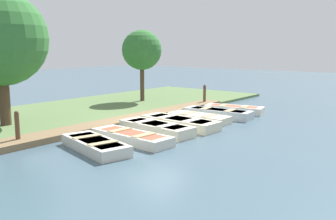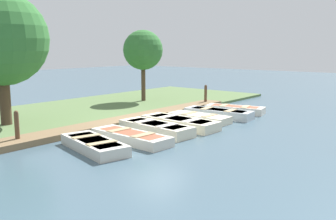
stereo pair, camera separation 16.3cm
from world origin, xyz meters
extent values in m
plane|color=#425B6B|center=(0.00, 0.00, 0.00)|extent=(80.00, 80.00, 0.00)
cube|color=#567042|center=(-5.00, 0.00, 0.07)|extent=(8.00, 24.00, 0.14)
cube|color=brown|center=(-1.51, 0.00, 0.11)|extent=(1.11, 13.51, 0.22)
cube|color=beige|center=(0.91, -4.10, 0.17)|extent=(3.02, 1.67, 0.35)
cube|color=teal|center=(0.91, -4.10, 0.33)|extent=(2.47, 1.33, 0.03)
cube|color=tan|center=(1.44, -4.22, 0.36)|extent=(0.50, 1.00, 0.03)
cube|color=tan|center=(0.38, -3.97, 0.36)|extent=(0.50, 1.00, 0.03)
cube|color=beige|center=(1.04, -2.57, 0.17)|extent=(3.23, 1.16, 0.33)
cube|color=#994C33|center=(1.04, -2.57, 0.32)|extent=(2.65, 0.91, 0.03)
cube|color=tan|center=(1.65, -2.60, 0.34)|extent=(0.36, 0.95, 0.03)
cube|color=tan|center=(0.44, -2.54, 0.34)|extent=(0.36, 0.95, 0.03)
cube|color=beige|center=(0.87, -1.05, 0.20)|extent=(3.21, 1.29, 0.40)
cube|color=beige|center=(0.87, -1.05, 0.38)|extent=(2.63, 1.02, 0.03)
cube|color=beige|center=(1.47, -1.09, 0.41)|extent=(0.39, 1.00, 0.03)
cube|color=beige|center=(0.28, -1.00, 0.41)|extent=(0.39, 1.00, 0.03)
cube|color=beige|center=(0.91, 0.40, 0.19)|extent=(3.42, 1.25, 0.38)
cube|color=#994C33|center=(0.91, 0.40, 0.36)|extent=(2.80, 0.98, 0.03)
cube|color=beige|center=(1.55, 0.37, 0.39)|extent=(0.37, 1.05, 0.03)
cube|color=beige|center=(0.27, 0.42, 0.39)|extent=(0.37, 1.05, 0.03)
cube|color=beige|center=(0.83, 1.94, 0.16)|extent=(2.81, 1.00, 0.32)
cube|color=teal|center=(0.83, 1.94, 0.31)|extent=(2.30, 0.78, 0.03)
cube|color=tan|center=(1.36, 1.94, 0.34)|extent=(0.28, 0.91, 0.03)
cube|color=tan|center=(0.30, 1.93, 0.34)|extent=(0.28, 0.91, 0.03)
cube|color=#B2BCC1|center=(0.95, 3.34, 0.19)|extent=(3.30, 1.30, 0.38)
cube|color=teal|center=(0.95, 3.34, 0.36)|extent=(2.70, 1.02, 0.03)
cube|color=tan|center=(1.56, 3.41, 0.39)|extent=(0.41, 0.91, 0.03)
cube|color=tan|center=(0.34, 3.28, 0.39)|extent=(0.41, 0.91, 0.03)
cube|color=beige|center=(0.92, 4.95, 0.17)|extent=(3.03, 1.53, 0.34)
cube|color=#994C33|center=(0.92, 4.95, 0.33)|extent=(2.48, 1.21, 0.03)
cube|color=tan|center=(1.46, 5.06, 0.35)|extent=(0.46, 0.92, 0.03)
cube|color=tan|center=(0.38, 4.84, 0.35)|extent=(0.46, 0.92, 0.03)
cylinder|color=brown|center=(-1.57, -5.31, 0.54)|extent=(0.16, 0.16, 1.09)
sphere|color=brown|center=(-1.57, -5.31, 1.11)|extent=(0.14, 0.14, 0.14)
cylinder|color=brown|center=(-1.57, 6.04, 0.54)|extent=(0.16, 0.16, 1.09)
sphere|color=brown|center=(-1.57, 6.04, 1.11)|extent=(0.14, 0.14, 0.14)
cylinder|color=#4C3828|center=(-4.56, -4.12, 1.28)|extent=(0.44, 0.44, 2.57)
sphere|color=#337033|center=(-4.56, -4.12, 3.59)|extent=(3.74, 3.74, 3.74)
cylinder|color=#4C3828|center=(-4.99, 4.56, 1.24)|extent=(0.25, 0.25, 2.48)
sphere|color=#337033|center=(-4.99, 4.56, 3.11)|extent=(2.31, 2.31, 2.31)
camera|label=1|loc=(9.95, -11.67, 3.23)|focal=40.00mm
camera|label=2|loc=(10.07, -11.57, 3.23)|focal=40.00mm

